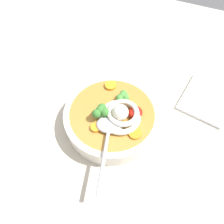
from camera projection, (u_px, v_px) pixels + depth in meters
The scene contains 11 objects.
table_slab at pixel (106, 130), 52.40cm from camera, with size 134.50×134.50×3.59cm, color #BCB29E.
soup_bowl at pixel (112, 117), 49.72cm from camera, with size 23.08×23.08×4.63cm.
noodle_pile at pixel (121, 115), 45.88cm from camera, with size 10.57×10.36×4.25cm.
soup_spoon at pixel (109, 130), 44.21cm from camera, with size 17.46×8.14×1.60cm.
chili_sauce_dollop at pixel (135, 112), 46.82cm from camera, with size 3.61×3.25×1.63cm, color #B2190F.
broccoli_floret_right at pixel (123, 96), 48.31cm from camera, with size 3.48×2.99×2.75cm.
broccoli_floret_near_spoon at pixel (101, 111), 45.56cm from camera, with size 4.05×3.48×3.20cm.
carrot_slice_beside_chili at pixel (96, 127), 45.15cm from camera, with size 2.29×2.29×0.67cm, color orange.
carrot_slice_far at pixel (111, 85), 52.05cm from camera, with size 2.97×2.97×0.65cm, color orange.
carrot_slice_center at pixel (135, 133), 44.43cm from camera, with size 2.99×2.99×0.52cm, color orange.
folded_napkin at pixel (206, 99), 55.29cm from camera, with size 14.36×11.90×0.80cm, color white.
Camera 1 is at (-22.25, -11.93, 47.99)cm, focal length 32.45 mm.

